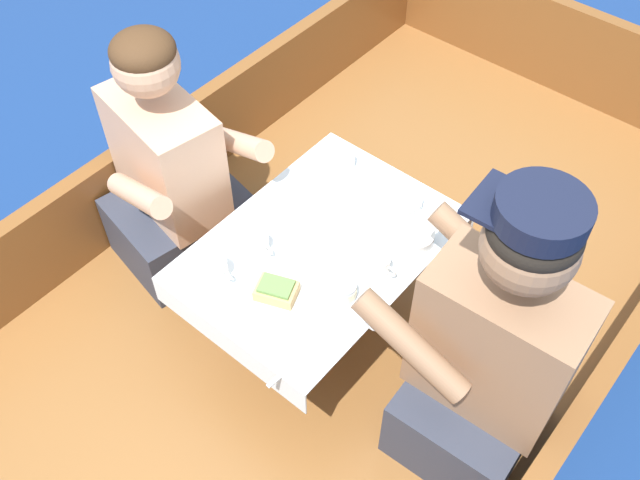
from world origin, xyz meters
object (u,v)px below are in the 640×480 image
person_port (172,178)px  person_starboard (489,356)px  coffee_cup_starboard (216,268)px  sandwich (276,290)px  coffee_cup_port (257,243)px  coffee_cup_center (380,265)px  tin_can (345,291)px

person_port → person_starboard: bearing=13.1°
person_starboard → coffee_cup_starboard: bearing=16.8°
sandwich → person_starboard: bearing=21.0°
sandwich → coffee_cup_starboard: (-0.18, -0.05, 0.00)m
coffee_cup_port → coffee_cup_starboard: size_ratio=1.03×
coffee_cup_starboard → coffee_cup_center: coffee_cup_starboard is taller
person_port → coffee_cup_starboard: person_port is taller
sandwich → tin_can: bearing=40.2°
person_starboard → coffee_cup_starboard: (-0.75, -0.27, 0.03)m
person_port → tin_can: person_port is taller
person_starboard → coffee_cup_starboard: 0.79m
person_port → coffee_cup_center: size_ratio=10.44×
coffee_cup_starboard → tin_can: (0.33, 0.18, -0.01)m
person_port → sandwich: (0.62, -0.16, 0.08)m
person_port → coffee_cup_port: person_port is taller
coffee_cup_port → coffee_cup_starboard: (-0.02, -0.15, 0.01)m
person_port → coffee_cup_center: person_port is taller
sandwich → coffee_cup_center: size_ratio=1.51×
person_port → person_starboard: 1.19m
person_starboard → coffee_cup_port: (-0.72, -0.12, 0.02)m
coffee_cup_port → person_starboard: bearing=9.6°
coffee_cup_center → coffee_cup_port: bearing=-153.7°
person_port → coffee_cup_starboard: bearing=-15.6°
sandwich → coffee_cup_port: 0.19m
coffee_cup_center → tin_can: size_ratio=1.33×
coffee_cup_starboard → tin_can: size_ratio=1.45×
person_starboard → tin_can: (-0.42, -0.09, 0.02)m
coffee_cup_starboard → tin_can: coffee_cup_starboard is taller
person_port → sandwich: bearing=-4.0°
sandwich → coffee_cup_center: coffee_cup_center is taller
coffee_cup_port → coffee_cup_center: bearing=26.3°
coffee_cup_port → coffee_cup_starboard: 0.15m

